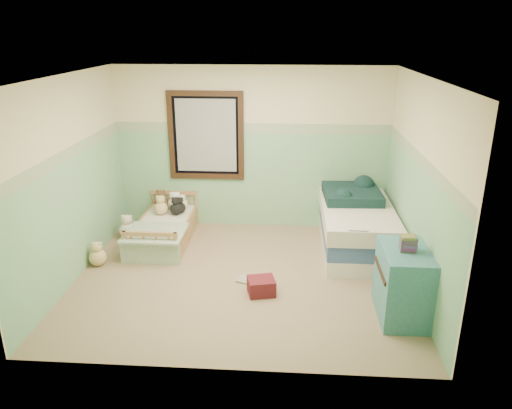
# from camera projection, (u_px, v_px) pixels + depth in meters

# --- Properties ---
(floor) EXTENTS (4.20, 3.60, 0.02)m
(floor) POSITION_uv_depth(u_px,v_px,m) (241.00, 278.00, 6.26)
(floor) COLOR #73644A
(floor) RESTS_ON ground
(ceiling) EXTENTS (4.20, 3.60, 0.02)m
(ceiling) POSITION_uv_depth(u_px,v_px,m) (239.00, 75.00, 5.40)
(ceiling) COLOR silver
(ceiling) RESTS_ON wall_back
(wall_back) EXTENTS (4.20, 0.04, 2.50)m
(wall_back) POSITION_uv_depth(u_px,v_px,m) (252.00, 149.00, 7.52)
(wall_back) COLOR beige
(wall_back) RESTS_ON floor
(wall_front) EXTENTS (4.20, 0.04, 2.50)m
(wall_front) POSITION_uv_depth(u_px,v_px,m) (219.00, 248.00, 4.14)
(wall_front) COLOR beige
(wall_front) RESTS_ON floor
(wall_left) EXTENTS (0.04, 3.60, 2.50)m
(wall_left) POSITION_uv_depth(u_px,v_px,m) (69.00, 181.00, 5.96)
(wall_left) COLOR beige
(wall_left) RESTS_ON floor
(wall_right) EXTENTS (0.04, 3.60, 2.50)m
(wall_right) POSITION_uv_depth(u_px,v_px,m) (419.00, 188.00, 5.69)
(wall_right) COLOR beige
(wall_right) RESTS_ON floor
(wainscot_mint) EXTENTS (4.20, 0.01, 1.50)m
(wainscot_mint) POSITION_uv_depth(u_px,v_px,m) (252.00, 180.00, 7.67)
(wainscot_mint) COLOR #7AB183
(wainscot_mint) RESTS_ON floor
(border_strip) EXTENTS (4.20, 0.01, 0.15)m
(border_strip) POSITION_uv_depth(u_px,v_px,m) (252.00, 128.00, 7.39)
(border_strip) COLOR #537754
(border_strip) RESTS_ON wall_back
(window_frame) EXTENTS (1.16, 0.06, 1.36)m
(window_frame) POSITION_uv_depth(u_px,v_px,m) (206.00, 136.00, 7.45)
(window_frame) COLOR black
(window_frame) RESTS_ON wall_back
(window_blinds) EXTENTS (0.92, 0.01, 1.12)m
(window_blinds) POSITION_uv_depth(u_px,v_px,m) (206.00, 136.00, 7.46)
(window_blinds) COLOR #BABAB6
(window_blinds) RESTS_ON window_frame
(toddler_bed_frame) EXTENTS (0.75, 1.51, 0.19)m
(toddler_bed_frame) POSITION_uv_depth(u_px,v_px,m) (164.00, 235.00, 7.29)
(toddler_bed_frame) COLOR #9A6A3C
(toddler_bed_frame) RESTS_ON floor
(toddler_mattress) EXTENTS (0.69, 1.44, 0.12)m
(toddler_mattress) POSITION_uv_depth(u_px,v_px,m) (164.00, 225.00, 7.23)
(toddler_mattress) COLOR silver
(toddler_mattress) RESTS_ON toddler_bed_frame
(patchwork_quilt) EXTENTS (0.82, 0.75, 0.03)m
(patchwork_quilt) POSITION_uv_depth(u_px,v_px,m) (155.00, 233.00, 6.77)
(patchwork_quilt) COLOR #5A92B2
(patchwork_quilt) RESTS_ON toddler_mattress
(plush_bed_brown) EXTENTS (0.22, 0.22, 0.22)m
(plush_bed_brown) POSITION_uv_depth(u_px,v_px,m) (161.00, 203.00, 7.65)
(plush_bed_brown) COLOR brown
(plush_bed_brown) RESTS_ON toddler_mattress
(plush_bed_white) EXTENTS (0.19, 0.19, 0.19)m
(plush_bed_white) POSITION_uv_depth(u_px,v_px,m) (174.00, 204.00, 7.65)
(plush_bed_white) COLOR white
(plush_bed_white) RESTS_ON toddler_mattress
(plush_bed_tan) EXTENTS (0.21, 0.21, 0.21)m
(plush_bed_tan) POSITION_uv_depth(u_px,v_px,m) (161.00, 208.00, 7.45)
(plush_bed_tan) COLOR #E5C381
(plush_bed_tan) RESTS_ON toddler_mattress
(plush_bed_dark) EXTENTS (0.19, 0.19, 0.19)m
(plush_bed_dark) POSITION_uv_depth(u_px,v_px,m) (176.00, 209.00, 7.43)
(plush_bed_dark) COLOR black
(plush_bed_dark) RESTS_ON toddler_mattress
(plush_floor_cream) EXTENTS (0.25, 0.25, 0.25)m
(plush_floor_cream) POSITION_uv_depth(u_px,v_px,m) (128.00, 230.00, 7.37)
(plush_floor_cream) COLOR #FAEACF
(plush_floor_cream) RESTS_ON floor
(plush_floor_tan) EXTENTS (0.23, 0.23, 0.23)m
(plush_floor_tan) POSITION_uv_depth(u_px,v_px,m) (98.00, 257.00, 6.53)
(plush_floor_tan) COLOR #E5C381
(plush_floor_tan) RESTS_ON floor
(twin_bed_frame) EXTENTS (0.93, 1.87, 0.22)m
(twin_bed_frame) POSITION_uv_depth(u_px,v_px,m) (355.00, 241.00, 7.03)
(twin_bed_frame) COLOR white
(twin_bed_frame) RESTS_ON floor
(twin_boxspring) EXTENTS (0.93, 1.87, 0.22)m
(twin_boxspring) POSITION_uv_depth(u_px,v_px,m) (356.00, 227.00, 6.95)
(twin_boxspring) COLOR navy
(twin_boxspring) RESTS_ON twin_bed_frame
(twin_mattress) EXTENTS (0.97, 1.91, 0.22)m
(twin_mattress) POSITION_uv_depth(u_px,v_px,m) (357.00, 213.00, 6.88)
(twin_mattress) COLOR silver
(twin_mattress) RESTS_ON twin_boxspring
(teal_blanket) EXTENTS (0.83, 0.87, 0.14)m
(teal_blanket) POSITION_uv_depth(u_px,v_px,m) (352.00, 194.00, 7.10)
(teal_blanket) COLOR black
(teal_blanket) RESTS_ON twin_mattress
(dresser) EXTENTS (0.50, 0.80, 0.80)m
(dresser) POSITION_uv_depth(u_px,v_px,m) (403.00, 283.00, 5.30)
(dresser) COLOR teal
(dresser) RESTS_ON floor
(book_stack) EXTENTS (0.17, 0.14, 0.16)m
(book_stack) POSITION_uv_depth(u_px,v_px,m) (408.00, 244.00, 5.11)
(book_stack) COLOR brown
(book_stack) RESTS_ON dresser
(red_pillow) EXTENTS (0.37, 0.34, 0.20)m
(red_pillow) POSITION_uv_depth(u_px,v_px,m) (261.00, 286.00, 5.84)
(red_pillow) COLOR maroon
(red_pillow) RESTS_ON floor
(floor_book) EXTENTS (0.34, 0.30, 0.03)m
(floor_book) POSITION_uv_depth(u_px,v_px,m) (249.00, 280.00, 6.16)
(floor_book) COLOR yellow
(floor_book) RESTS_ON floor
(extra_plush_0) EXTENTS (0.17, 0.17, 0.17)m
(extra_plush_0) POSITION_uv_depth(u_px,v_px,m) (175.00, 209.00, 7.45)
(extra_plush_0) COLOR #FAEACF
(extra_plush_0) RESTS_ON toddler_mattress
(extra_plush_1) EXTENTS (0.17, 0.17, 0.17)m
(extra_plush_1) POSITION_uv_depth(u_px,v_px,m) (180.00, 208.00, 7.50)
(extra_plush_1) COLOR black
(extra_plush_1) RESTS_ON toddler_mattress
(extra_plush_2) EXTENTS (0.16, 0.16, 0.16)m
(extra_plush_2) POSITION_uv_depth(u_px,v_px,m) (183.00, 204.00, 7.68)
(extra_plush_2) COLOR #FAEACF
(extra_plush_2) RESTS_ON toddler_mattress
(extra_plush_3) EXTENTS (0.20, 0.20, 0.20)m
(extra_plush_3) POSITION_uv_depth(u_px,v_px,m) (176.00, 204.00, 7.63)
(extra_plush_3) COLOR white
(extra_plush_3) RESTS_ON toddler_mattress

